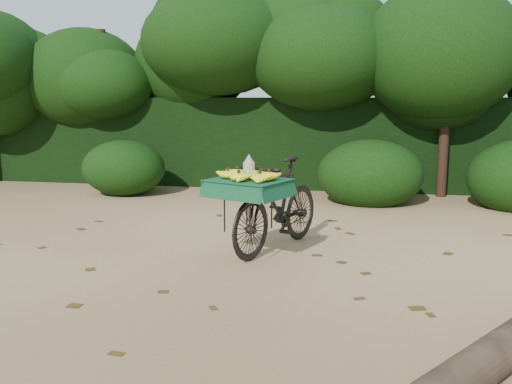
# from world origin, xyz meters

# --- Properties ---
(ground) EXTENTS (80.00, 80.00, 0.00)m
(ground) POSITION_xyz_m (0.00, 0.00, 0.00)
(ground) COLOR tan
(ground) RESTS_ON ground
(vendor_bicycle) EXTENTS (1.31, 1.94, 1.10)m
(vendor_bicycle) POSITION_xyz_m (0.39, 1.08, 0.56)
(vendor_bicycle) COLOR black
(vendor_bicycle) RESTS_ON ground
(fallen_log) EXTENTS (2.38, 3.11, 0.26)m
(fallen_log) POSITION_xyz_m (2.25, -1.54, 0.13)
(fallen_log) COLOR brown
(fallen_log) RESTS_ON ground
(hedge_backdrop) EXTENTS (26.00, 1.80, 1.80)m
(hedge_backdrop) POSITION_xyz_m (0.00, 6.30, 0.90)
(hedge_backdrop) COLOR black
(hedge_backdrop) RESTS_ON ground
(tree_row) EXTENTS (14.50, 2.00, 4.00)m
(tree_row) POSITION_xyz_m (-0.65, 5.50, 2.00)
(tree_row) COLOR black
(tree_row) RESTS_ON ground
(bush_clumps) EXTENTS (8.80, 1.70, 0.90)m
(bush_clumps) POSITION_xyz_m (0.50, 4.30, 0.45)
(bush_clumps) COLOR black
(bush_clumps) RESTS_ON ground
(leaf_litter) EXTENTS (7.00, 7.30, 0.01)m
(leaf_litter) POSITION_xyz_m (0.00, 0.65, 0.01)
(leaf_litter) COLOR #493413
(leaf_litter) RESTS_ON ground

